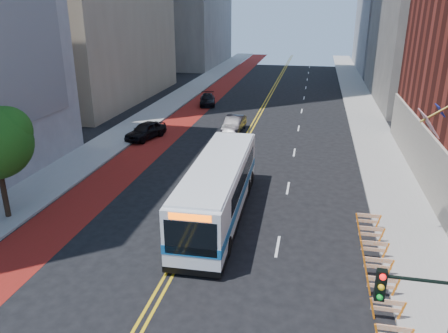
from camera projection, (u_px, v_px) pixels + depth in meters
ground at (152, 306)px, 18.52m from camera, size 160.00×160.00×0.00m
sidewalk_left at (145, 119)px, 48.31m from camera, size 4.00×140.00×0.15m
sidewalk_right at (371, 132)px, 43.73m from camera, size 4.00×140.00×0.15m
bus_lane_paint at (179, 122)px, 47.59m from camera, size 3.60×140.00×0.01m
center_line_inner at (251, 126)px, 46.08m from camera, size 0.14×140.00×0.01m
center_line_outer at (254, 126)px, 46.01m from camera, size 0.14×140.00×0.01m
lane_dashes at (302, 111)px, 52.47m from camera, size 0.14×98.20×0.01m
construction_barriers at (380, 274)px, 19.59m from camera, size 1.42×10.91×1.00m
traffic_signal at (418, 321)px, 12.20m from camera, size 2.21×0.34×5.07m
transit_bus at (219, 188)px, 25.77m from camera, size 3.13×12.99×3.55m
car_a at (146, 131)px, 41.40m from camera, size 3.19×5.05×1.60m
car_b at (234, 124)px, 43.60m from camera, size 1.79×4.86×1.59m
car_c at (207, 100)px, 55.38m from camera, size 2.93×5.02×1.37m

